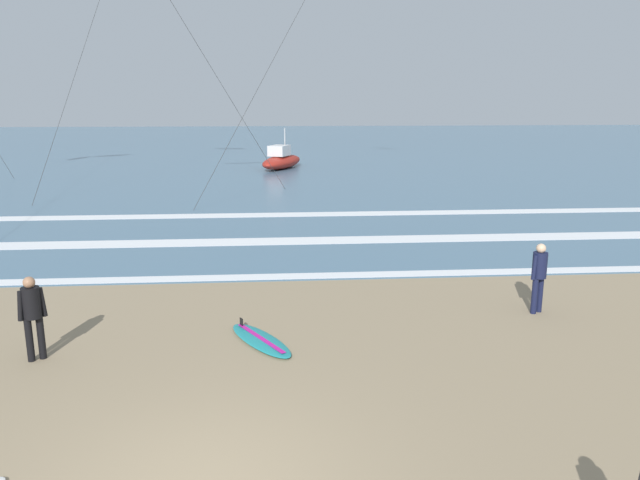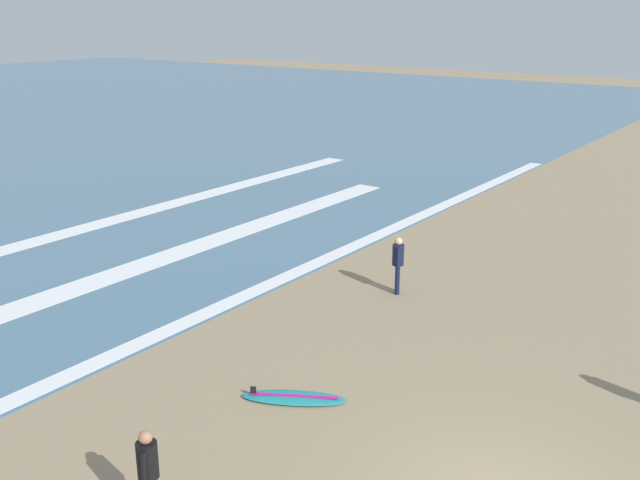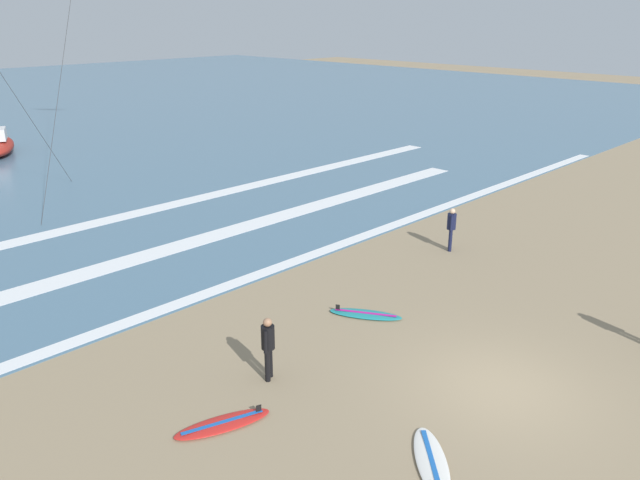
{
  "view_description": "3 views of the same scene",
  "coord_description": "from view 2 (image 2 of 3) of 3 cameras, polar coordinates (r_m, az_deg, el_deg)",
  "views": [
    {
      "loc": [
        0.94,
        -6.69,
        4.73
      ],
      "look_at": [
        2.0,
        7.12,
        1.48
      ],
      "focal_mm": 34.1,
      "sensor_mm": 36.0,
      "label": 1
    },
    {
      "loc": [
        -9.28,
        -3.29,
        7.41
      ],
      "look_at": [
        2.53,
        5.38,
        2.72
      ],
      "focal_mm": 40.28,
      "sensor_mm": 36.0,
      "label": 2
    },
    {
      "loc": [
        -11.83,
        -5.8,
        8.22
      ],
      "look_at": [
        -0.94,
        4.92,
        2.65
      ],
      "focal_mm": 35.27,
      "sensor_mm": 36.0,
      "label": 3
    }
  ],
  "objects": [
    {
      "name": "surfer_left_near",
      "position": [
        19.6,
        6.21,
        -1.6
      ],
      "size": [
        0.48,
        0.34,
        1.6
      ],
      "color": "#141938",
      "rests_on": "ground"
    },
    {
      "name": "surfboard_near_water",
      "position": [
        14.67,
        -2.1,
        -12.41
      ],
      "size": [
        1.57,
        2.12,
        0.25
      ],
      "color": "teal",
      "rests_on": "ground"
    },
    {
      "name": "wave_foam_shoreline",
      "position": [
        17.74,
        -12.76,
        -7.37
      ],
      "size": [
        50.42,
        0.55,
        0.01
      ],
      "primitive_type": "cube",
      "color": "white",
      "rests_on": "ocean_surface"
    },
    {
      "name": "surfer_background_far",
      "position": [
        11.41,
        -13.5,
        -17.26
      ],
      "size": [
        0.48,
        0.35,
        1.6
      ],
      "color": "black",
      "rests_on": "ground"
    }
  ]
}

